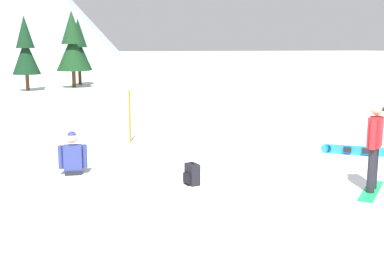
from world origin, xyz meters
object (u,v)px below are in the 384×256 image
(snowboarder_foreground, at_px, (374,145))
(loose_snowboard_near_left, at_px, (357,150))
(pine_tree_tall, at_px, (79,49))
(backpack_black, at_px, (192,174))
(snowboarder_midground, at_px, (73,158))
(pine_tree_broad, at_px, (26,50))
(pine_tree_leaning, at_px, (73,46))
(trail_marker_pole, at_px, (130,116))

(snowboarder_foreground, bearing_deg, loose_snowboard_near_left, 49.76)
(snowboarder_foreground, distance_m, pine_tree_tall, 29.87)
(backpack_black, bearing_deg, snowboarder_midground, 133.94)
(pine_tree_broad, bearing_deg, pine_tree_leaning, 20.53)
(loose_snowboard_near_left, xyz_separation_m, pine_tree_tall, (-1.10, 27.37, 2.59))
(pine_tree_broad, height_order, pine_tree_tall, pine_tree_tall)
(trail_marker_pole, bearing_deg, pine_tree_tall, 81.00)
(backpack_black, relative_size, pine_tree_tall, 0.09)
(snowboarder_foreground, distance_m, snowboarder_midground, 6.40)
(pine_tree_broad, height_order, pine_tree_leaning, pine_tree_leaning)
(backpack_black, xyz_separation_m, pine_tree_broad, (-0.38, 24.05, 2.45))
(trail_marker_pole, xyz_separation_m, pine_tree_tall, (3.65, 23.05, 1.95))
(trail_marker_pole, distance_m, pine_tree_leaning, 20.79)
(snowboarder_midground, relative_size, backpack_black, 3.94)
(snowboarder_foreground, height_order, pine_tree_leaning, pine_tree_leaning)
(snowboarder_midground, distance_m, backpack_black, 2.86)
(loose_snowboard_near_left, relative_size, backpack_black, 2.89)
(loose_snowboard_near_left, relative_size, pine_tree_leaning, 0.25)
(backpack_black, distance_m, pine_tree_leaning, 25.61)
(backpack_black, relative_size, trail_marker_pole, 0.30)
(pine_tree_broad, bearing_deg, trail_marker_pole, -88.06)
(snowboarder_midground, bearing_deg, backpack_black, -46.06)
(snowboarder_foreground, height_order, pine_tree_tall, pine_tree_tall)
(pine_tree_tall, bearing_deg, trail_marker_pole, -99.00)
(snowboarder_foreground, height_order, trail_marker_pole, snowboarder_foreground)
(snowboarder_foreground, relative_size, pine_tree_broad, 0.36)
(snowboarder_midground, bearing_deg, loose_snowboard_near_left, -12.71)
(snowboarder_midground, height_order, loose_snowboard_near_left, snowboarder_midground)
(snowboarder_foreground, distance_m, pine_tree_leaning, 27.33)
(loose_snowboard_near_left, bearing_deg, trail_marker_pole, 137.78)
(snowboarder_foreground, distance_m, pine_tree_broad, 26.28)
(pine_tree_leaning, bearing_deg, pine_tree_broad, -159.47)
(pine_tree_broad, distance_m, pine_tree_leaning, 3.55)
(snowboarder_midground, relative_size, pine_tree_leaning, 0.34)
(snowboarder_foreground, distance_m, loose_snowboard_near_left, 3.28)
(trail_marker_pole, relative_size, pine_tree_leaning, 0.29)
(snowboarder_foreground, relative_size, pine_tree_leaning, 0.33)
(backpack_black, relative_size, pine_tree_broad, 0.10)
(snowboarder_midground, relative_size, pine_tree_tall, 0.37)
(snowboarder_foreground, relative_size, backpack_black, 3.71)
(loose_snowboard_near_left, bearing_deg, snowboarder_foreground, -130.24)
(snowboarder_midground, bearing_deg, pine_tree_leaning, 78.06)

